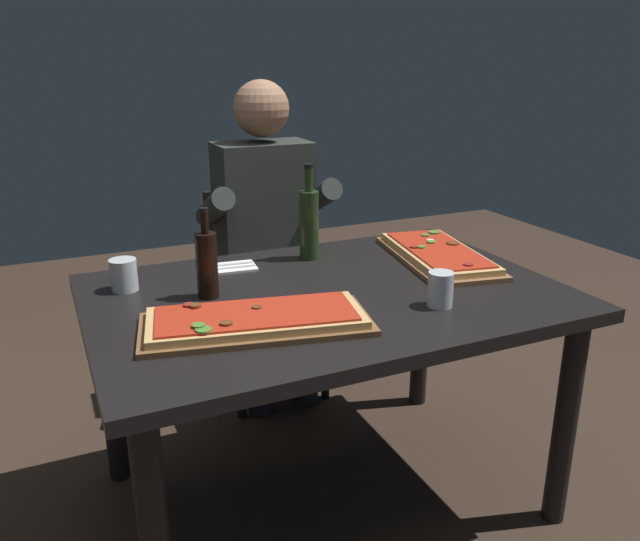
% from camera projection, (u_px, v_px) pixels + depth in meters
% --- Properties ---
extents(ground_plane, '(6.40, 6.40, 0.00)m').
position_uv_depth(ground_plane, '(326.00, 495.00, 2.15)').
color(ground_plane, '#38281E').
extents(dining_table, '(1.40, 0.96, 0.74)m').
position_uv_depth(dining_table, '(327.00, 320.00, 1.94)').
color(dining_table, black).
rests_on(dining_table, ground_plane).
extents(pizza_rectangular_front, '(0.64, 0.37, 0.05)m').
position_uv_depth(pizza_rectangular_front, '(256.00, 320.00, 1.65)').
color(pizza_rectangular_front, brown).
rests_on(pizza_rectangular_front, dining_table).
extents(pizza_rectangular_left, '(0.36, 0.59, 0.05)m').
position_uv_depth(pizza_rectangular_left, '(438.00, 254.00, 2.20)').
color(pizza_rectangular_left, brown).
rests_on(pizza_rectangular_left, dining_table).
extents(wine_bottle_dark, '(0.06, 0.06, 0.27)m').
position_uv_depth(wine_bottle_dark, '(207.00, 263.00, 1.83)').
color(wine_bottle_dark, black).
rests_on(wine_bottle_dark, dining_table).
extents(oil_bottle_amber, '(0.07, 0.07, 0.33)m').
position_uv_depth(oil_bottle_amber, '(309.00, 222.00, 2.18)').
color(oil_bottle_amber, '#233819').
rests_on(oil_bottle_amber, dining_table).
extents(tumbler_near_camera, '(0.07, 0.07, 0.10)m').
position_uv_depth(tumbler_near_camera, '(440.00, 291.00, 1.78)').
color(tumbler_near_camera, silver).
rests_on(tumbler_near_camera, dining_table).
extents(tumbler_far_side, '(0.08, 0.08, 0.10)m').
position_uv_depth(tumbler_far_side, '(124.00, 277.00, 1.91)').
color(tumbler_far_side, silver).
rests_on(tumbler_far_side, dining_table).
extents(napkin_cutlery_set, '(0.19, 0.13, 0.01)m').
position_uv_depth(napkin_cutlery_set, '(229.00, 268.00, 2.11)').
color(napkin_cutlery_set, white).
rests_on(napkin_cutlery_set, dining_table).
extents(diner_chair, '(0.44, 0.44, 0.87)m').
position_uv_depth(diner_chair, '(260.00, 280.00, 2.76)').
color(diner_chair, black).
rests_on(diner_chair, ground_plane).
extents(seated_diner, '(0.53, 0.41, 1.33)m').
position_uv_depth(seated_diner, '(268.00, 230.00, 2.58)').
color(seated_diner, '#23232D').
rests_on(seated_diner, ground_plane).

